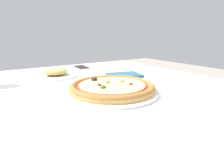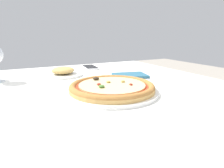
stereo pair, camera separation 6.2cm
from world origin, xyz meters
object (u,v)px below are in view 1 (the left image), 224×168
dining_table (79,111)px  side_plate (56,74)px  cell_phone (81,68)px  pizza_plate (112,88)px

dining_table → side_plate: (-0.01, 0.23, 0.10)m
dining_table → side_plate: 0.26m
dining_table → cell_phone: 0.42m
dining_table → side_plate: side_plate is taller
cell_phone → side_plate: size_ratio=0.83×
pizza_plate → cell_phone: 0.49m
cell_phone → side_plate: 0.23m
pizza_plate → side_plate: (-0.09, 0.34, -0.00)m
dining_table → pizza_plate: 0.17m
pizza_plate → cell_phone: (0.10, 0.48, -0.01)m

